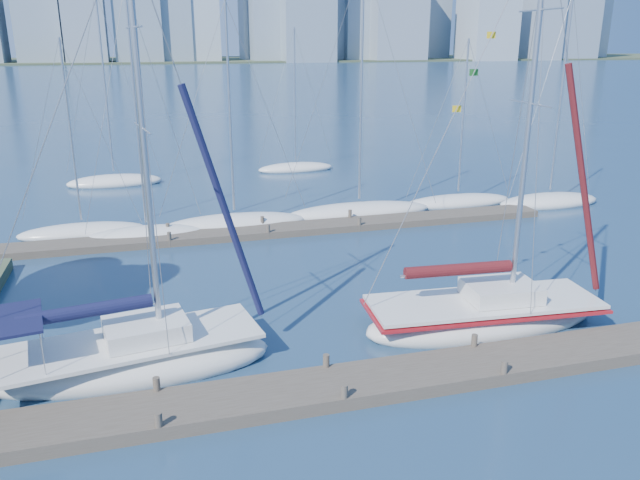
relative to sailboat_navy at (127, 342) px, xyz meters
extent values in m
plane|color=#18344E|center=(5.80, -2.96, -1.01)|extent=(700.00, 700.00, 0.00)
cube|color=#473E34|center=(5.80, -2.96, -0.81)|extent=(26.00, 2.00, 0.40)
cube|color=#473E34|center=(7.80, 13.04, -0.83)|extent=(30.00, 1.80, 0.36)
cube|color=#38472D|center=(5.80, 317.04, -1.01)|extent=(800.00, 100.00, 1.50)
ellipsoid|color=silver|center=(0.00, 0.00, -0.75)|extent=(9.11, 4.23, 1.54)
cube|color=silver|center=(0.00, 0.00, -0.04)|extent=(8.44, 3.90, 0.12)
cube|color=silver|center=(0.60, 0.10, 0.32)|extent=(2.73, 2.23, 0.56)
cylinder|color=silver|center=(1.01, 0.16, 5.89)|extent=(0.18, 0.18, 11.76)
cylinder|color=silver|center=(-1.04, -0.17, 1.14)|extent=(4.12, 0.76, 0.10)
cylinder|color=#0F1134|center=(-1.04, -0.17, 1.25)|extent=(3.84, 1.01, 0.41)
cube|color=#0F1134|center=(-3.12, -0.50, 1.35)|extent=(2.21, 2.70, 0.08)
ellipsoid|color=silver|center=(12.21, -0.12, -0.75)|extent=(9.07, 3.56, 1.56)
cube|color=silver|center=(12.21, -0.12, -0.03)|extent=(8.40, 3.28, 0.12)
cube|color=silver|center=(12.84, -0.17, 0.34)|extent=(2.63, 2.07, 0.57)
cylinder|color=silver|center=(13.25, -0.20, 6.26)|extent=(0.19, 0.19, 12.47)
cylinder|color=silver|center=(11.15, -0.04, 1.17)|extent=(4.20, 0.42, 0.10)
cylinder|color=#400D12|center=(11.15, -0.04, 1.27)|extent=(3.89, 0.70, 0.42)
cube|color=maroon|center=(12.21, -0.12, -0.20)|extent=(8.59, 3.41, 0.10)
ellipsoid|color=silver|center=(-2.54, 15.47, -0.84)|extent=(6.79, 4.12, 0.96)
cylinder|color=silver|center=(-2.54, 15.47, 4.42)|extent=(0.10, 0.10, 9.12)
ellipsoid|color=silver|center=(0.73, 14.03, -0.84)|extent=(6.50, 4.06, 0.97)
cylinder|color=silver|center=(0.73, 14.03, 5.61)|extent=(0.11, 0.11, 11.48)
ellipsoid|color=silver|center=(5.42, 14.73, -0.80)|extent=(8.00, 2.42, 1.14)
cylinder|color=silver|center=(5.42, 14.73, 5.40)|extent=(0.12, 0.12, 10.75)
ellipsoid|color=silver|center=(12.82, 15.25, -0.80)|extent=(9.00, 5.64, 1.14)
cylinder|color=silver|center=(12.82, 15.25, 6.54)|extent=(0.12, 0.12, 13.02)
ellipsoid|color=silver|center=(19.57, 15.91, -0.83)|extent=(7.35, 2.50, 0.99)
cylinder|color=silver|center=(19.57, 15.91, 4.42)|extent=(0.11, 0.11, 9.05)
ellipsoid|color=silver|center=(25.05, 14.30, -0.80)|extent=(7.12, 3.60, 1.14)
cylinder|color=silver|center=(25.05, 14.30, 5.75)|extent=(0.12, 0.12, 11.44)
ellipsoid|color=silver|center=(-1.31, 27.65, -0.81)|extent=(6.85, 3.48, 1.12)
cylinder|color=silver|center=(-1.31, 27.65, 5.95)|extent=(0.12, 0.12, 11.88)
ellipsoid|color=silver|center=(12.33, 29.17, -0.84)|extent=(6.14, 2.47, 0.96)
cylinder|color=silver|center=(12.33, 29.17, 4.81)|extent=(0.10, 0.10, 9.89)
cube|color=#8B98A7|center=(-41.75, 306.47, 19.56)|extent=(15.93, 17.61, 41.14)
cube|color=gray|center=(-20.14, 281.96, 15.42)|extent=(17.07, 19.81, 32.85)
cube|color=slate|center=(1.58, 283.72, 16.55)|extent=(20.32, 16.86, 35.12)
cube|color=#8B98A7|center=(97.21, 291.75, 24.48)|extent=(14.89, 17.11, 50.98)
cube|color=gray|center=(121.57, 276.64, 23.26)|extent=(25.97, 18.80, 48.54)
cube|color=slate|center=(152.85, 306.55, 25.42)|extent=(16.75, 17.52, 52.87)
cube|color=#8B98A7|center=(169.89, 275.97, 17.36)|extent=(23.17, 23.94, 36.74)
cube|color=gray|center=(200.30, 276.09, 21.00)|extent=(14.63, 21.38, 44.02)
cube|color=#8B98A7|center=(247.05, 298.64, 29.77)|extent=(15.34, 17.08, 61.56)
camera|label=1|loc=(1.08, -18.26, 8.85)|focal=35.00mm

